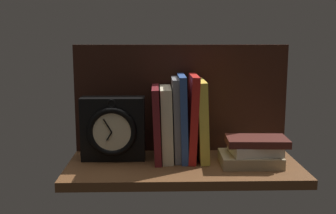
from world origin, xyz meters
The scene contains 10 objects.
ground_plane centered at (0.00, 0.00, -1.25)cm, with size 65.26×29.34×2.50cm, color brown.
back_panel centered at (0.00, 14.07, 16.47)cm, with size 65.26×1.20×32.94cm, color black.
book_maroon_dawkins centered at (-7.50, 4.99, 10.60)cm, with size 1.94×16.97×21.20cm, color maroon.
book_cream_twain centered at (-4.67, 4.99, 10.53)cm, with size 3.13×14.85×21.07cm, color beige.
book_gray_chess centered at (-1.83, 4.99, 11.87)cm, with size 1.95×12.95×23.73cm, color gray.
book_blue_modern centered at (0.41, 4.99, 12.26)cm, with size 1.92×15.02×24.53cm, color #2D4C8E.
book_red_requiem centered at (2.74, 4.99, 12.27)cm, with size 2.15×15.40×24.54cm, color red.
book_yellow_seinlanguage centered at (5.43, 4.99, 11.51)cm, with size 2.62×15.15×23.02cm, color gold.
framed_clock centered at (-20.11, 4.54, 9.11)cm, with size 18.27×7.73×18.27cm.
book_stack_side centered at (19.37, -1.25, 3.68)cm, with size 18.55×12.55×7.82cm.
Camera 1 is at (-7.44, -111.54, 35.73)cm, focal length 44.05 mm.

